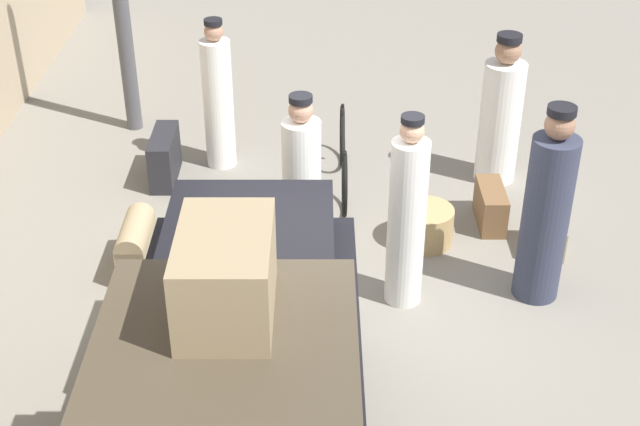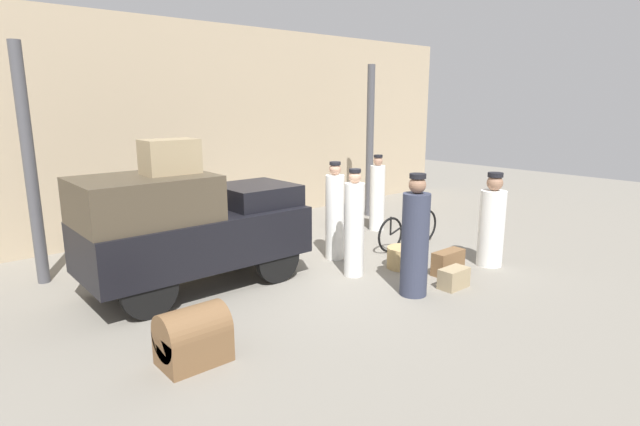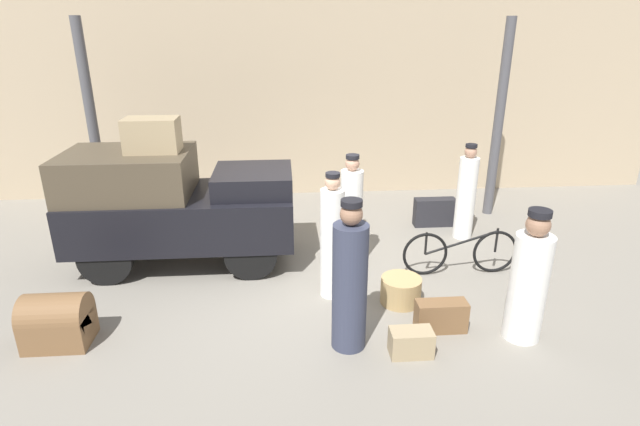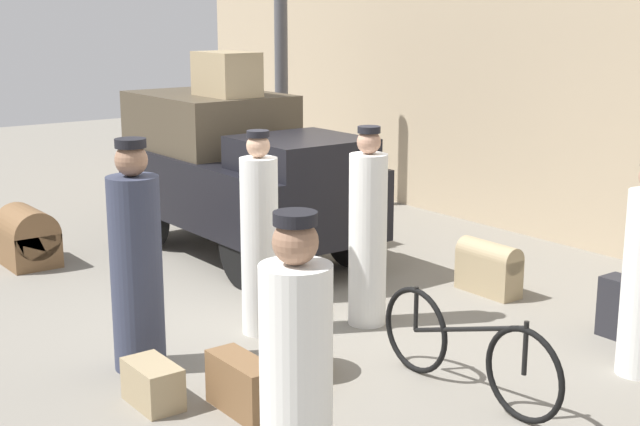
# 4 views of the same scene
# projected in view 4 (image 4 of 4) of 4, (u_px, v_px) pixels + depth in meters

# --- Properties ---
(ground_plane) EXTENTS (30.00, 30.00, 0.00)m
(ground_plane) POSITION_uv_depth(u_px,v_px,m) (290.00, 311.00, 8.35)
(ground_plane) COLOR gray
(station_building_facade) EXTENTS (16.00, 0.15, 4.50)m
(station_building_facade) POSITION_uv_depth(u_px,v_px,m) (578.00, 55.00, 10.24)
(station_building_facade) COLOR tan
(station_building_facade) RESTS_ON ground
(canopy_pillar_left) EXTENTS (0.18, 0.18, 3.69)m
(canopy_pillar_left) POSITION_uv_depth(u_px,v_px,m) (281.00, 77.00, 12.24)
(canopy_pillar_left) COLOR #4C4C51
(canopy_pillar_left) RESTS_ON ground
(truck) EXTENTS (3.36, 1.52, 1.80)m
(truck) POSITION_uv_depth(u_px,v_px,m) (239.00, 169.00, 10.10)
(truck) COLOR black
(truck) RESTS_ON ground
(bicycle) EXTENTS (1.76, 0.04, 0.72)m
(bicycle) POSITION_uv_depth(u_px,v_px,m) (466.00, 350.00, 6.46)
(bicycle) COLOR black
(bicycle) RESTS_ON ground
(wicker_basket) EXTENTS (0.55, 0.55, 0.36)m
(wicker_basket) POSITION_uv_depth(u_px,v_px,m) (295.00, 351.00, 6.89)
(wicker_basket) COLOR tan
(wicker_basket) RESTS_ON ground
(porter_lifting_near_truck) EXTENTS (0.44, 0.44, 1.64)m
(porter_lifting_near_truck) POSITION_uv_depth(u_px,v_px,m) (296.00, 361.00, 5.25)
(porter_lifting_near_truck) COLOR white
(porter_lifting_near_truck) RESTS_ON ground
(porter_with_bicycle) EXTENTS (0.34, 0.34, 1.78)m
(porter_with_bicycle) POSITION_uv_depth(u_px,v_px,m) (368.00, 234.00, 7.84)
(porter_with_bicycle) COLOR white
(porter_with_bicycle) RESTS_ON ground
(porter_carrying_trunk) EXTENTS (0.40, 0.40, 1.82)m
(porter_carrying_trunk) POSITION_uv_depth(u_px,v_px,m) (136.00, 266.00, 6.86)
(porter_carrying_trunk) COLOR #33384C
(porter_carrying_trunk) RESTS_ON ground
(porter_standing_middle) EXTENTS (0.32, 0.32, 1.78)m
(porter_standing_middle) POSITION_uv_depth(u_px,v_px,m) (260.00, 241.00, 7.62)
(porter_standing_middle) COLOR white
(porter_standing_middle) RESTS_ON ground
(trunk_wicker_pale) EXTENTS (0.72, 0.52, 0.64)m
(trunk_wicker_pale) POSITION_uv_depth(u_px,v_px,m) (27.00, 238.00, 9.81)
(trunk_wicker_pale) COLOR brown
(trunk_wicker_pale) RESTS_ON ground
(suitcase_small_leather) EXTENTS (0.49, 0.27, 0.31)m
(suitcase_small_leather) POSITION_uv_depth(u_px,v_px,m) (153.00, 384.00, 6.34)
(suitcase_small_leather) COLOR #9E8966
(suitcase_small_leather) RESTS_ON ground
(trunk_umber_medium) EXTENTS (0.67, 0.27, 0.53)m
(trunk_umber_medium) POSITION_uv_depth(u_px,v_px,m) (489.00, 266.00, 8.81)
(trunk_umber_medium) COLOR #9E8966
(trunk_umber_medium) RESTS_ON ground
(suitcase_black_upright) EXTENTS (0.63, 0.24, 0.39)m
(suitcase_black_upright) POSITION_uv_depth(u_px,v_px,m) (243.00, 386.00, 6.21)
(suitcase_black_upright) COLOR brown
(suitcase_black_upright) RESTS_ON ground
(trunk_on_truck_roof) EXTENTS (0.77, 0.50, 0.49)m
(trunk_on_truck_roof) POSITION_uv_depth(u_px,v_px,m) (227.00, 74.00, 10.03)
(trunk_on_truck_roof) COLOR #9E8966
(trunk_on_truck_roof) RESTS_ON truck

